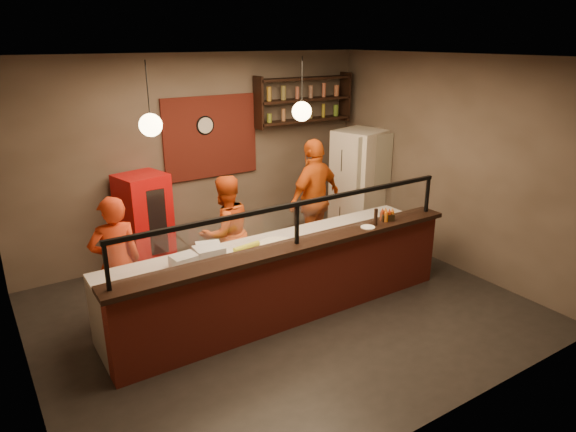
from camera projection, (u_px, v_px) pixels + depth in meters
floor at (284, 311)px, 6.77m from camera, size 6.00×6.00×0.00m
ceiling at (283, 57)px, 5.71m from camera, size 6.00×6.00×0.00m
wall_back at (200, 157)px, 8.22m from camera, size 6.00×0.00×6.00m
wall_left at (7, 246)px, 4.70m from camera, size 0.00×5.00×5.00m
wall_right at (450, 163)px, 7.78m from camera, size 0.00×5.00×5.00m
wall_front at (444, 268)px, 4.26m from camera, size 6.00×0.00×6.00m
brick_patch at (211, 137)px, 8.20m from camera, size 1.60×0.04×1.30m
service_counter at (296, 285)px, 6.36m from camera, size 4.60×0.25×1.00m
counter_ledge at (297, 246)px, 6.19m from camera, size 4.70×0.37×0.06m
worktop_cabinet at (275, 276)px, 6.79m from camera, size 4.60×0.75×0.85m
worktop at (275, 244)px, 6.64m from camera, size 4.60×0.75×0.05m
sneeze_guard at (297, 219)px, 6.08m from camera, size 4.50×0.05×0.52m
wall_shelving at (304, 100)px, 8.79m from camera, size 1.84×0.28×0.85m
wall_clock at (205, 125)px, 8.07m from camera, size 0.30×0.04×0.30m
pendant_left at (151, 125)px, 5.31m from camera, size 0.24×0.24×0.77m
pendant_right at (302, 111)px, 6.29m from camera, size 0.24×0.24×0.77m
cook_left at (116, 263)px, 6.18m from camera, size 0.62×0.42×1.68m
cook_mid at (226, 233)px, 7.17m from camera, size 0.87×0.71×1.65m
cook_right at (315, 199)px, 8.19m from camera, size 1.22×0.75×1.94m
fridge at (359, 184)px, 9.05m from camera, size 0.97×0.94×1.91m
red_cooler at (145, 224)px, 7.66m from camera, size 0.78×0.74×1.54m
pizza_dough at (277, 243)px, 6.59m from camera, size 0.51×0.51×0.01m
prep_tub_a at (184, 261)px, 5.91m from camera, size 0.31×0.26×0.14m
prep_tub_b at (208, 249)px, 6.24m from camera, size 0.34×0.30×0.14m
prep_tub_c at (209, 254)px, 6.08m from camera, size 0.35×0.29×0.17m
rolling_pin at (247, 247)px, 6.42m from camera, size 0.39×0.12×0.07m
condiment_caddy at (387, 217)px, 6.95m from camera, size 0.21×0.19×0.09m
pepper_mill at (376, 217)px, 6.75m from camera, size 0.06×0.06×0.22m
small_plate at (368, 227)px, 6.69m from camera, size 0.25×0.25×0.01m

